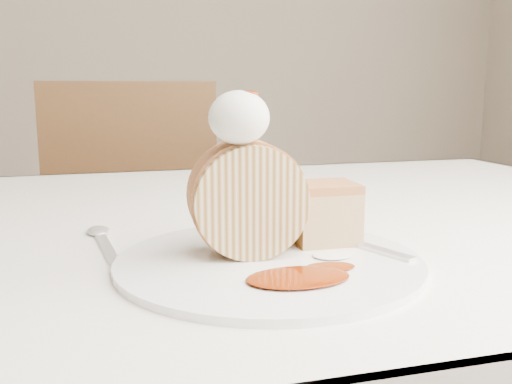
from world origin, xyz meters
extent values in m
cube|color=beige|center=(0.00, 3.00, 1.40)|extent=(5.00, 0.10, 2.80)
cube|color=silver|center=(0.00, 0.20, 0.73)|extent=(1.40, 0.90, 0.04)
cube|color=silver|center=(0.00, 0.65, 0.61)|extent=(1.40, 0.01, 0.28)
cylinder|color=brown|center=(0.62, 0.57, 0.35)|extent=(0.06, 0.06, 0.71)
cube|color=brown|center=(-0.09, 1.16, 0.45)|extent=(0.45, 0.45, 0.04)
cube|color=brown|center=(-0.09, 0.96, 0.70)|extent=(0.44, 0.05, 0.46)
cylinder|color=brown|center=(0.11, 1.34, 0.22)|extent=(0.04, 0.04, 0.43)
cylinder|color=brown|center=(-0.27, 1.35, 0.22)|extent=(0.04, 0.04, 0.43)
cylinder|color=brown|center=(0.10, 0.97, 0.22)|extent=(0.04, 0.04, 0.43)
cylinder|color=brown|center=(-0.28, 0.97, 0.22)|extent=(0.04, 0.04, 0.43)
cylinder|color=white|center=(-0.02, -0.02, 0.75)|extent=(0.31, 0.31, 0.01)
cylinder|color=#CAB38C|center=(-0.03, 0.00, 0.81)|extent=(0.11, 0.07, 0.11)
cube|color=#BE7C48|center=(0.06, 0.02, 0.79)|extent=(0.07, 0.06, 0.05)
ellipsoid|color=white|center=(-0.04, -0.02, 0.89)|extent=(0.06, 0.06, 0.05)
ellipsoid|color=#701F04|center=(-0.04, -0.01, 0.92)|extent=(0.03, 0.02, 0.01)
cube|color=silver|center=(0.09, -0.01, 0.76)|extent=(0.09, 0.17, 0.00)
cube|color=silver|center=(-0.17, 0.07, 0.75)|extent=(0.04, 0.15, 0.00)
camera|label=1|loc=(-0.17, -0.53, 0.92)|focal=40.00mm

